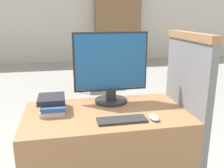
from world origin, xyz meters
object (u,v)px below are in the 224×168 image
keyboard (122,120)px  mouse (154,117)px  book_stack (53,104)px  far_chair (88,63)px  monitor (111,68)px

keyboard → mouse: size_ratio=2.92×
mouse → book_stack: bearing=156.1°
keyboard → far_chair: 3.43m
monitor → book_stack: monitor is taller
book_stack → far_chair: (0.57, 3.15, -0.32)m
monitor → mouse: bearing=-62.1°
monitor → far_chair: size_ratio=0.61×
book_stack → mouse: bearing=-23.9°
far_chair → book_stack: bearing=-91.9°
keyboard → far_chair: far_chair is taller
far_chair → monitor: bearing=-84.2°
monitor → far_chair: monitor is taller
far_chair → keyboard: bearing=-84.0°
mouse → far_chair: far_chair is taller
monitor → keyboard: monitor is taller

